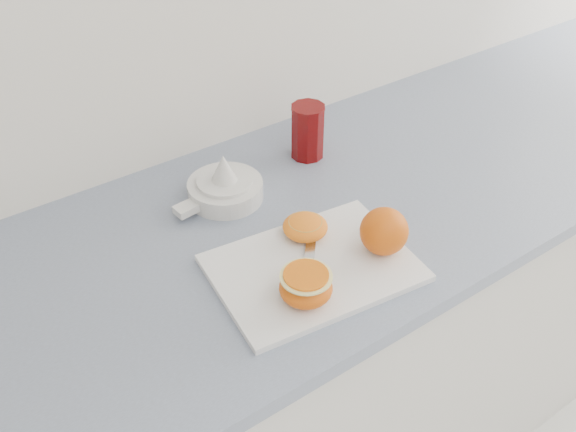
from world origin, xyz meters
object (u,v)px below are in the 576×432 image
at_px(half_orange, 306,286).
at_px(red_tumbler, 308,133).
at_px(citrus_juicer, 224,187).
at_px(counter, 301,362).
at_px(cutting_board, 313,268).

height_order(half_orange, red_tumbler, red_tumbler).
xyz_separation_m(half_orange, citrus_juicer, (0.04, 0.31, -0.01)).
bearing_deg(red_tumbler, counter, -128.18).
relative_size(counter, citrus_juicer, 13.53).
bearing_deg(citrus_juicer, half_orange, -96.87).
bearing_deg(red_tumbler, half_orange, -126.61).
distance_m(counter, half_orange, 0.54).
bearing_deg(cutting_board, citrus_juicer, 93.90).
bearing_deg(cutting_board, counter, 59.54).
xyz_separation_m(cutting_board, citrus_juicer, (-0.02, 0.26, 0.02)).
relative_size(half_orange, citrus_juicer, 0.46).
distance_m(cutting_board, red_tumbler, 0.36).
distance_m(counter, cutting_board, 0.48).
bearing_deg(citrus_juicer, red_tumbler, 8.36).
bearing_deg(half_orange, red_tumbler, 53.39).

